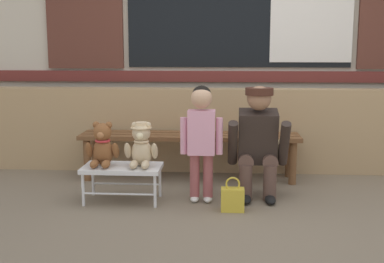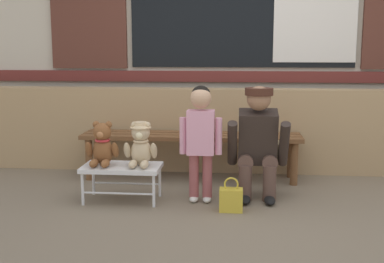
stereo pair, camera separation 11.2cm
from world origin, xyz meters
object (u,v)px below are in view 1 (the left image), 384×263
child_standing (201,131)px  small_display_bench (122,170)px  adult_crouching (259,142)px  handbag_on_ground (233,199)px  wooden_bench_long (190,141)px  teddy_bear_plain (102,146)px  teddy_bear_with_hat (141,145)px

child_standing → small_display_bench: bearing=-176.5°
adult_crouching → handbag_on_ground: size_ratio=3.49×
small_display_bench → handbag_on_ground: size_ratio=2.35×
wooden_bench_long → teddy_bear_plain: teddy_bear_plain is taller
handbag_on_ground → adult_crouching: bearing=59.6°
wooden_bench_long → teddy_bear_plain: (-0.66, -0.76, 0.09)m
wooden_bench_long → adult_crouching: adult_crouching is taller
wooden_bench_long → teddy_bear_with_hat: size_ratio=5.78×
small_display_bench → teddy_bear_with_hat: bearing=0.8°
teddy_bear_with_hat → handbag_on_ground: 0.86m
teddy_bear_plain → child_standing: bearing=2.7°
child_standing → handbag_on_ground: 0.60m
small_display_bench → teddy_bear_with_hat: (0.16, 0.00, 0.21)m
adult_crouching → handbag_on_ground: adult_crouching is taller
teddy_bear_plain → child_standing: 0.82m
wooden_bench_long → teddy_bear_plain: size_ratio=5.78×
wooden_bench_long → adult_crouching: 0.86m
small_display_bench → child_standing: 0.73m
teddy_bear_plain → teddy_bear_with_hat: size_ratio=1.00×
wooden_bench_long → child_standing: 0.77m
small_display_bench → handbag_on_ground: small_display_bench is taller
small_display_bench → teddy_bear_plain: 0.25m
handbag_on_ground → small_display_bench: bearing=168.1°
teddy_bear_with_hat → handbag_on_ground: (0.74, -0.19, -0.38)m
teddy_bear_plain → adult_crouching: 1.30m
teddy_bear_plain → wooden_bench_long: bearing=49.0°
wooden_bench_long → child_standing: (0.15, -0.72, 0.22)m
teddy_bear_with_hat → child_standing: bearing=4.3°
small_display_bench → teddy_bear_with_hat: size_ratio=1.76×
teddy_bear_plain → teddy_bear_with_hat: 0.32m
teddy_bear_with_hat → adult_crouching: bearing=10.7°
teddy_bear_with_hat → child_standing: child_standing is taller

